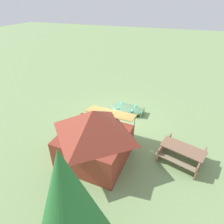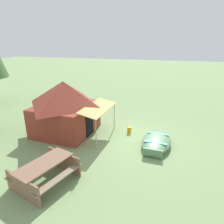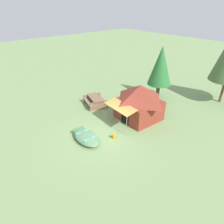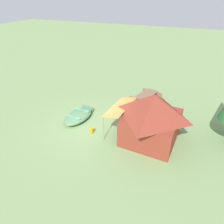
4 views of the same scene
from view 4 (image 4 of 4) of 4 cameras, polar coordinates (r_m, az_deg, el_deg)
The scene contains 6 objects.
ground_plane at distance 11.91m, azimuth -5.30°, elevation -3.92°, with size 80.00×80.00×0.00m, color #7B9A60.
beached_rowboat at distance 12.57m, azimuth -9.29°, elevation -1.02°, with size 2.33×1.36×0.41m.
canvas_cabin_tent at distance 10.36m, azimuth 11.03°, elevation -1.37°, with size 3.11×3.75×2.58m.
picnic_table at distance 14.14m, azimuth 9.41°, elevation 3.93°, with size 2.19×1.97×0.74m.
cooler_box at distance 11.06m, azimuth 5.74°, elevation -6.01°, with size 0.46×0.39×0.31m, color blue.
fuel_can at distance 11.29m, azimuth -5.72°, elevation -5.13°, with size 0.20×0.20×0.32m, color orange.
Camera 4 is at (8.55, 4.84, 6.73)m, focal length 32.86 mm.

